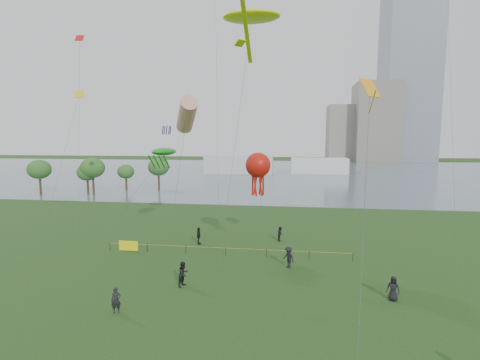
# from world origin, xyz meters

# --- Properties ---
(ground_plane) EXTENTS (400.00, 400.00, 0.00)m
(ground_plane) POSITION_xyz_m (0.00, 0.00, 0.00)
(ground_plane) COLOR black
(lake) EXTENTS (400.00, 120.00, 0.08)m
(lake) POSITION_xyz_m (0.00, 100.00, 0.02)
(lake) COLOR slate
(lake) RESTS_ON ground_plane
(tower) EXTENTS (24.00, 24.00, 120.00)m
(tower) POSITION_xyz_m (62.00, 168.00, 60.00)
(tower) COLOR slate
(tower) RESTS_ON ground_plane
(building_mid) EXTENTS (20.00, 20.00, 38.00)m
(building_mid) POSITION_xyz_m (46.00, 162.00, 19.00)
(building_mid) COLOR slate
(building_mid) RESTS_ON ground_plane
(building_low) EXTENTS (16.00, 18.00, 28.00)m
(building_low) POSITION_xyz_m (32.00, 168.00, 14.00)
(building_low) COLOR gray
(building_low) RESTS_ON ground_plane
(pavilion_left) EXTENTS (22.00, 8.00, 6.00)m
(pavilion_left) POSITION_xyz_m (-12.00, 95.00, 3.00)
(pavilion_left) COLOR silver
(pavilion_left) RESTS_ON ground_plane
(pavilion_right) EXTENTS (18.00, 7.00, 5.00)m
(pavilion_right) POSITION_xyz_m (14.00, 98.00, 2.50)
(pavilion_right) COLOR silver
(pavilion_right) RESTS_ON ground_plane
(trees) EXTENTS (26.18, 13.41, 7.51)m
(trees) POSITION_xyz_m (-34.71, 49.45, 5.02)
(trees) COLOR #3B281A
(trees) RESTS_ON ground_plane
(fence) EXTENTS (24.07, 0.07, 1.05)m
(fence) POSITION_xyz_m (-8.17, 14.61, 0.55)
(fence) COLOR black
(fence) RESTS_ON ground_plane
(spectator_a) EXTENTS (1.02, 1.14, 1.93)m
(spectator_a) POSITION_xyz_m (-4.02, 7.22, 0.97)
(spectator_a) COLOR black
(spectator_a) RESTS_ON ground_plane
(spectator_b) EXTENTS (1.38, 1.38, 1.92)m
(spectator_b) POSITION_xyz_m (4.01, 12.16, 0.96)
(spectator_b) COLOR black
(spectator_b) RESTS_ON ground_plane
(spectator_c) EXTENTS (0.56, 1.13, 1.86)m
(spectator_c) POSITION_xyz_m (-5.57, 17.80, 0.93)
(spectator_c) COLOR black
(spectator_c) RESTS_ON ground_plane
(spectator_d) EXTENTS (1.01, 0.87, 1.76)m
(spectator_d) POSITION_xyz_m (11.30, 6.90, 0.88)
(spectator_d) COLOR black
(spectator_d) RESTS_ON ground_plane
(spectator_f) EXTENTS (0.72, 0.59, 1.70)m
(spectator_f) POSITION_xyz_m (-7.16, 2.62, 0.85)
(spectator_f) COLOR black
(spectator_f) RESTS_ON ground_plane
(spectator_g) EXTENTS (0.78, 0.91, 1.60)m
(spectator_g) POSITION_xyz_m (3.14, 20.29, 0.80)
(spectator_g) COLOR black
(spectator_g) RESTS_ON ground_plane
(kite_stingray) EXTENTS (5.59, 10.22, 23.40)m
(kite_stingray) POSITION_xyz_m (0.12, 17.07, 22.90)
(kite_stingray) COLOR #3F3F42
(kite_windsock) EXTENTS (4.25, 5.10, 15.70)m
(kite_windsock) POSITION_xyz_m (-6.80, 18.25, 13.79)
(kite_windsock) COLOR #3F3F42
(kite_creature) EXTENTS (7.08, 8.30, 10.34)m
(kite_creature) POSITION_xyz_m (-9.68, 19.04, 9.88)
(kite_creature) COLOR #3F3F42
(kite_octopus) EXTENTS (2.37, 2.88, 10.04)m
(kite_octopus) POSITION_xyz_m (1.04, 14.90, 8.79)
(kite_octopus) COLOR #3F3F42
(kite_delta) EXTENTS (3.57, 13.44, 15.32)m
(kite_delta) POSITION_xyz_m (9.00, 6.21, 13.94)
(kite_delta) COLOR #3F3F42
(small_kites) EXTENTS (43.44, 14.22, 13.20)m
(small_kites) POSITION_xyz_m (-0.66, 17.34, 23.18)
(small_kites) COLOR red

